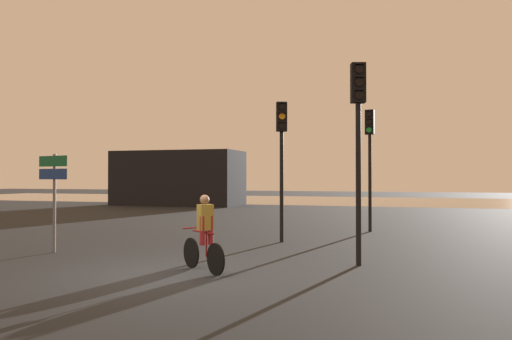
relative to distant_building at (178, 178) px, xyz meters
The scene contains 8 objects.
ground_plane 25.64m from the distant_building, 64.93° to the right, with size 120.00×120.00×0.00m, color black.
water_strip 14.87m from the distant_building, 42.71° to the left, with size 80.00×16.00×0.01m, color #9E937F.
distant_building is the anchor object (origin of this frame).
traffic_light_near_right 25.52m from the distant_building, 55.09° to the right, with size 0.38×0.39×4.57m.
traffic_light_center 21.19m from the distant_building, 55.64° to the right, with size 0.38×0.40×4.29m.
traffic_light_far_right 19.85m from the distant_building, 43.73° to the right, with size 0.35×0.36×4.45m.
direction_sign_post 22.33m from the distant_building, 72.52° to the right, with size 1.07×0.30×2.60m.
cyclist 25.43m from the distant_building, 62.92° to the right, with size 1.38×1.08×1.62m.
Camera 1 is at (4.82, -9.15, 1.99)m, focal length 35.00 mm.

